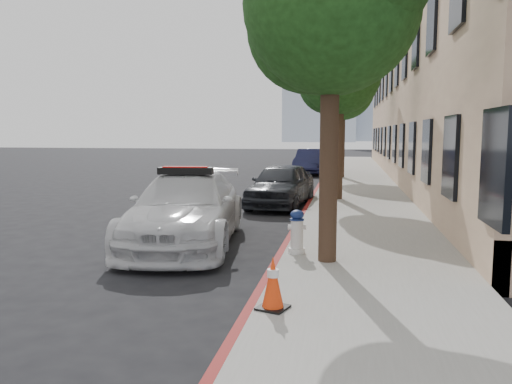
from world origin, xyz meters
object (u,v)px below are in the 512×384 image
Objects in this scene: fire_hydrant at (297,232)px; parked_car_mid at (281,185)px; police_car at (186,209)px; traffic_cone at (273,283)px; parked_car_far at (311,162)px.

parked_car_mid is at bearing 90.44° from fire_hydrant.
police_car is 2.57m from fire_hydrant.
traffic_cone is at bearing -99.50° from fire_hydrant.
parked_car_far is (1.21, 17.92, -0.03)m from police_car.
parked_car_far reaches higher than parked_car_mid.
fire_hydrant is 1.19× the size of traffic_cone.
parked_car_far is 6.46× the size of traffic_cone.
fire_hydrant is (1.15, -18.91, -0.16)m from parked_car_far.
parked_car_far is at bearing 96.04° from parked_car_mid.
traffic_cone is at bearing -84.35° from parked_car_far.
police_car is at bearing -96.23° from parked_car_mid.
parked_car_mid is 5.13× the size of fire_hydrant.
parked_car_mid is 9.50m from traffic_cone.
fire_hydrant is at bearing -30.17° from police_car.
police_car reaches higher than traffic_cone.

